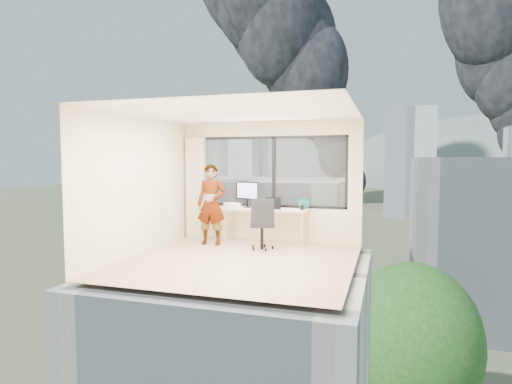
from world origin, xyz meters
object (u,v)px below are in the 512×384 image
at_px(desk, 265,226).
at_px(laptop, 273,204).
at_px(person, 211,204).
at_px(chair, 262,223).
at_px(monitor, 248,194).
at_px(handbag, 304,204).
at_px(game_console, 233,205).

bearing_deg(desk, laptop, -14.20).
distance_m(desk, person, 1.24).
xyz_separation_m(chair, laptop, (0.06, 0.58, 0.34)).
xyz_separation_m(monitor, handbag, (1.23, 0.11, -0.18)).
xyz_separation_m(person, game_console, (0.25, 0.65, -0.06)).
bearing_deg(person, desk, 19.58).
bearing_deg(person, game_console, 65.07).
xyz_separation_m(desk, monitor, (-0.43, 0.10, 0.66)).
xyz_separation_m(chair, monitor, (-0.54, 0.73, 0.51)).
bearing_deg(chair, laptop, 64.17).
distance_m(desk, handbag, 0.96).
relative_size(desk, chair, 1.71).
bearing_deg(handbag, chair, -112.82).
xyz_separation_m(person, handbag, (1.85, 0.67, 0.01)).
bearing_deg(monitor, game_console, -177.92).
height_order(chair, monitor, monitor).
relative_size(monitor, handbag, 2.04).
relative_size(game_console, handbag, 1.19).
relative_size(chair, handbag, 3.74).
xyz_separation_m(person, monitor, (0.62, 0.56, 0.19)).
relative_size(desk, person, 1.06).
xyz_separation_m(chair, handbag, (0.69, 0.84, 0.33)).
height_order(desk, handbag, handbag).
height_order(laptop, handbag, laptop).
relative_size(desk, handbag, 6.41).
xyz_separation_m(desk, game_console, (-0.80, 0.19, 0.42)).
distance_m(chair, game_console, 1.25).
xyz_separation_m(game_console, handbag, (1.60, 0.02, 0.07)).
bearing_deg(desk, person, -156.16).
height_order(desk, game_console, game_console).
distance_m(monitor, game_console, 0.45).
height_order(game_console, laptop, laptop).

